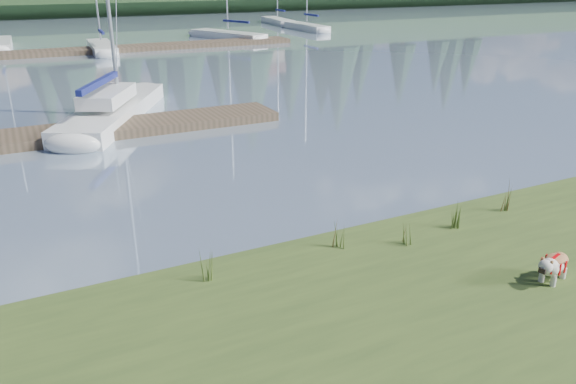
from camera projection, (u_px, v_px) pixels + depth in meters
ground at (80, 53)px, 37.03m from camera, size 200.00×200.00×0.00m
bulldog at (554, 264)px, 9.09m from camera, size 0.84×0.48×0.49m
sailboat_main at (119, 104)px, 21.04m from camera, size 5.76×8.74×12.89m
dock_near at (39, 137)px, 17.84m from camera, size 16.00×2.00×0.30m
dock_far at (111, 49)px, 37.80m from camera, size 26.00×2.20×0.30m
sailboat_bg_1 at (0, 43)px, 39.63m from camera, size 1.73×7.37×10.99m
sailboat_bg_2 at (101, 46)px, 38.01m from camera, size 1.80×7.16×10.75m
sailboat_bg_3 at (222, 34)px, 45.10m from camera, size 4.58×8.20×12.02m
sailboat_bg_4 at (303, 26)px, 51.66m from camera, size 1.44×7.15×10.64m
sailboat_bg_5 at (275, 20)px, 57.67m from camera, size 2.39×7.62×10.77m
weed_0 at (341, 234)px, 10.21m from camera, size 0.17×0.14×0.63m
weed_1 at (407, 234)px, 10.37m from camera, size 0.17×0.14×0.47m
weed_2 at (456, 218)px, 10.94m from camera, size 0.17×0.14×0.57m
weed_3 at (207, 266)px, 9.10m from camera, size 0.17×0.14×0.63m
weed_4 at (454, 217)px, 11.06m from camera, size 0.17×0.14×0.49m
weed_5 at (504, 198)px, 11.74m from camera, size 0.17×0.14×0.72m
mud_lip at (307, 252)px, 10.70m from camera, size 60.00×0.50×0.14m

